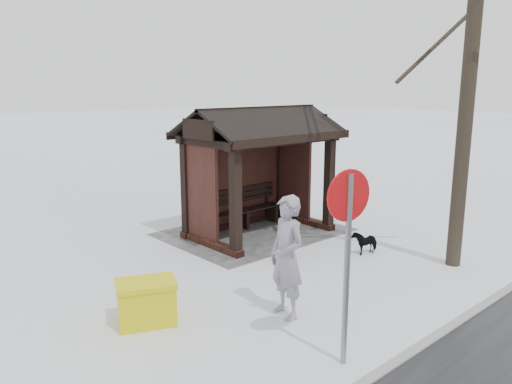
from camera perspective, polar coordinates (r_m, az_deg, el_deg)
ground at (r=12.28m, az=0.42°, el=-4.81°), size 120.00×120.00×0.00m
kerb at (r=9.24m, az=24.58°, el=-11.74°), size 120.00×0.15×0.06m
trampled_patch at (r=12.42m, az=-0.20°, el=-4.57°), size 4.20×3.20×0.02m
bus_shelter at (r=11.94m, az=-0.08°, el=5.35°), size 3.60×2.40×3.09m
pedestrian at (r=7.79m, az=3.55°, el=-7.43°), size 0.58×0.78×1.95m
dog at (r=11.10m, az=12.33°, el=-5.59°), size 0.63×0.36×0.51m
grit_bin at (r=7.94m, az=-12.40°, el=-12.19°), size 1.06×0.92×0.68m
road_sign at (r=6.30m, az=10.42°, el=-4.09°), size 0.65×0.16×2.59m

